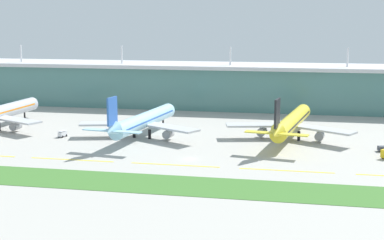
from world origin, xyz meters
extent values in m
plane|color=#A8A59E|center=(0.00, 0.00, 0.00)|extent=(600.00, 600.00, 0.00)
cube|color=slate|center=(0.00, 107.70, 10.23)|extent=(280.00, 28.00, 20.45)
cube|color=silver|center=(0.00, 107.70, 21.35)|extent=(288.00, 34.00, 1.80)
cylinder|color=silver|center=(-112.00, 102.10, 26.75)|extent=(0.90, 0.90, 9.00)
cylinder|color=silver|center=(-56.00, 102.10, 26.75)|extent=(0.90, 0.90, 9.00)
cylinder|color=silver|center=(0.00, 102.10, 26.75)|extent=(0.90, 0.90, 9.00)
cylinder|color=silver|center=(56.00, 102.10, 26.75)|extent=(0.90, 0.90, 9.00)
cone|color=#ADB2BC|center=(-85.91, 63.84, 6.50)|extent=(5.73, 4.31, 5.51)
cube|color=#B7BABF|center=(-75.96, 28.02, 5.20)|extent=(24.60, 16.41, 0.70)
cylinder|color=gray|center=(-77.07, 29.53, 2.40)|extent=(3.45, 4.68, 3.20)
cylinder|color=black|center=(-86.44, 54.67, 1.80)|extent=(0.70, 0.70, 3.60)
cylinder|color=#9ED1EA|center=(-23.72, 30.66, 6.50)|extent=(12.55, 49.88, 5.80)
cone|color=#9ED1EA|center=(-20.04, 57.18, 6.50)|extent=(6.01, 4.72, 5.51)
cone|color=#9ED1EA|center=(-27.54, 3.14, 7.70)|extent=(5.79, 7.24, 5.72)
cube|color=#2D5BB7|center=(-27.40, 4.13, 14.15)|extent=(1.57, 6.44, 9.50)
cube|color=#9ED1EA|center=(-32.92, 4.39, 7.50)|extent=(10.34, 4.54, 0.36)
cube|color=#9ED1EA|center=(-22.02, 2.88, 7.50)|extent=(10.34, 4.54, 0.36)
cube|color=#B7BABF|center=(-36.21, 27.92, 5.20)|extent=(24.93, 12.44, 0.70)
cylinder|color=gray|center=(-34.83, 29.19, 2.40)|extent=(3.79, 4.90, 3.20)
cube|color=#B7BABF|center=(-12.44, 24.63, 5.20)|extent=(24.20, 17.86, 0.70)
cylinder|color=gray|center=(-13.43, 26.22, 2.40)|extent=(3.79, 4.90, 3.20)
cylinder|color=black|center=(-21.17, 49.06, 1.80)|extent=(0.70, 0.70, 3.60)
cylinder|color=black|center=(-27.30, 28.12, 1.80)|extent=(1.10, 1.10, 3.60)
cylinder|color=black|center=(-20.96, 27.25, 1.80)|extent=(1.10, 1.10, 3.60)
cube|color=#2D5BB7|center=(-23.72, 30.66, 6.90)|extent=(11.91, 44.98, 0.60)
cylinder|color=yellow|center=(31.69, 38.25, 6.50)|extent=(14.22, 52.69, 5.80)
cone|color=yellow|center=(36.26, 66.10, 6.50)|extent=(6.09, 4.84, 5.51)
cone|color=yellow|center=(26.96, 9.41, 7.70)|extent=(5.94, 7.34, 5.72)
cube|color=black|center=(27.12, 10.40, 14.15)|extent=(1.73, 6.43, 9.50)
cube|color=yellow|center=(21.61, 10.79, 7.50)|extent=(10.39, 4.78, 0.36)
cube|color=yellow|center=(32.46, 9.01, 7.50)|extent=(10.39, 4.78, 0.36)
cube|color=#B7BABF|center=(19.13, 35.82, 5.20)|extent=(24.91, 11.90, 0.70)
cylinder|color=gray|center=(20.55, 37.05, 2.40)|extent=(3.89, 4.96, 3.20)
cube|color=#B7BABF|center=(42.81, 31.94, 5.20)|extent=(24.04, 18.28, 0.70)
cylinder|color=gray|center=(41.86, 33.56, 2.40)|extent=(3.89, 4.96, 3.20)
cylinder|color=black|center=(34.87, 57.65, 1.80)|extent=(0.70, 0.70, 3.60)
cylinder|color=black|center=(28.04, 35.80, 1.80)|extent=(1.10, 1.10, 3.60)
cylinder|color=black|center=(34.36, 34.77, 1.80)|extent=(1.10, 1.10, 3.60)
cube|color=black|center=(31.69, 38.25, 6.90)|extent=(13.41, 47.52, 0.60)
cube|color=yellow|center=(-37.00, -8.32, 0.02)|extent=(28.00, 0.70, 0.04)
cube|color=yellow|center=(-3.00, -8.32, 0.02)|extent=(28.00, 0.70, 0.04)
cube|color=yellow|center=(31.00, -8.32, 0.02)|extent=(28.00, 0.70, 0.04)
cube|color=#3D702D|center=(0.00, -28.92, 0.05)|extent=(300.00, 18.00, 0.10)
cube|color=silver|center=(-54.64, 23.95, 1.25)|extent=(2.49, 3.89, 1.60)
cube|color=silver|center=(-54.64, 23.95, 2.40)|extent=(2.41, 3.54, 0.16)
cylinder|color=black|center=(-54.10, 22.56, 0.45)|extent=(0.52, 0.95, 0.90)
cylinder|color=black|center=(-55.68, 22.88, 0.45)|extent=(0.52, 0.95, 0.90)
cylinder|color=black|center=(-53.59, 25.02, 0.45)|extent=(0.52, 0.95, 0.90)
cylinder|color=black|center=(-55.18, 25.35, 0.45)|extent=(0.52, 0.95, 0.90)
cylinder|color=black|center=(61.19, 12.88, 0.45)|extent=(0.85, 0.91, 0.90)
cylinder|color=black|center=(61.91, 21.33, 0.45)|extent=(0.95, 0.52, 0.90)
cylinder|color=black|center=(61.49, 23.45, 0.45)|extent=(0.95, 0.52, 0.90)
camera|label=1|loc=(33.90, -169.63, 44.21)|focal=51.63mm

